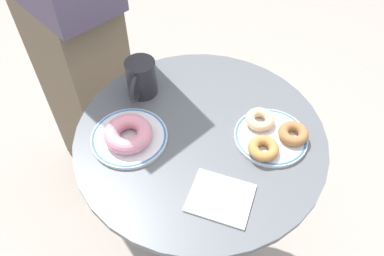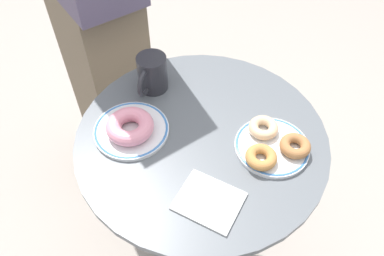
{
  "view_description": "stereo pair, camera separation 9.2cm",
  "coord_description": "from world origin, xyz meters",
  "views": [
    {
      "loc": [
        0.02,
        -0.62,
        1.47
      ],
      "look_at": [
        -0.02,
        -0.02,
        0.76
      ],
      "focal_mm": 35.67,
      "sensor_mm": 36.0,
      "label": 1
    },
    {
      "loc": [
        0.12,
        -0.6,
        1.47
      ],
      "look_at": [
        -0.02,
        -0.02,
        0.76
      ],
      "focal_mm": 35.67,
      "sensor_mm": 36.0,
      "label": 2
    }
  ],
  "objects": [
    {
      "name": "plate_right",
      "position": [
        0.18,
        -0.0,
        0.72
      ],
      "size": [
        0.19,
        0.19,
        0.01
      ],
      "color": "white",
      "rests_on": "cafe_table"
    },
    {
      "name": "donut_cinnamon",
      "position": [
        0.23,
        -0.0,
        0.74
      ],
      "size": [
        0.1,
        0.1,
        0.03
      ],
      "primitive_type": "torus",
      "rotation": [
        0.0,
        0.0,
        3.48
      ],
      "color": "#A36B3D",
      "rests_on": "plate_right"
    },
    {
      "name": "person_figure",
      "position": [
        -0.46,
        0.41,
        0.83
      ],
      "size": [
        0.45,
        0.43,
        1.68
      ],
      "color": "brown",
      "rests_on": "ground"
    },
    {
      "name": "donut_old_fashioned",
      "position": [
        0.15,
        -0.05,
        0.74
      ],
      "size": [
        0.11,
        0.11,
        0.03
      ],
      "primitive_type": "torus",
      "rotation": [
        0.0,
        0.0,
        3.8
      ],
      "color": "#BC7F42",
      "rests_on": "plate_right"
    },
    {
      "name": "cafe_table",
      "position": [
        0.0,
        0.0,
        0.51
      ],
      "size": [
        0.65,
        0.65,
        0.72
      ],
      "color": "#565B60",
      "rests_on": "ground"
    },
    {
      "name": "plate_left",
      "position": [
        -0.18,
        -0.03,
        0.72
      ],
      "size": [
        0.19,
        0.19,
        0.01
      ],
      "color": "white",
      "rests_on": "cafe_table"
    },
    {
      "name": "coffee_mug",
      "position": [
        -0.17,
        0.14,
        0.77
      ],
      "size": [
        0.08,
        0.13,
        0.1
      ],
      "color": "#28282D",
      "rests_on": "cafe_table"
    },
    {
      "name": "donut_glazed",
      "position": [
        0.15,
        0.04,
        0.74
      ],
      "size": [
        0.11,
        0.11,
        0.03
      ],
      "primitive_type": "torus",
      "rotation": [
        0.0,
        0.0,
        0.67
      ],
      "color": "#E0B789",
      "rests_on": "plate_right"
    },
    {
      "name": "paper_napkin",
      "position": [
        0.06,
        -0.18,
        0.72
      ],
      "size": [
        0.16,
        0.15,
        0.01
      ],
      "primitive_type": "cube",
      "rotation": [
        0.0,
        0.0,
        -0.26
      ],
      "color": "white",
      "rests_on": "cafe_table"
    },
    {
      "name": "ground_plane",
      "position": [
        0.0,
        0.0,
        -0.01
      ],
      "size": [
        7.0,
        7.0,
        0.02
      ],
      "primitive_type": "cube",
      "color": "#9E9389"
    },
    {
      "name": "donut_pink_frosted",
      "position": [
        -0.18,
        -0.04,
        0.75
      ],
      "size": [
        0.12,
        0.12,
        0.04
      ],
      "primitive_type": "torus",
      "rotation": [
        0.0,
        0.0,
        3.17
      ],
      "color": "pink",
      "rests_on": "plate_left"
    }
  ]
}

